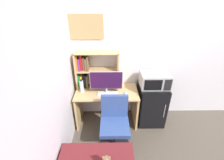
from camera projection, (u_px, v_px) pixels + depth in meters
wall_back at (178, 57)px, 2.91m from camera, size 6.40×0.04×2.60m
wall_left at (35, 116)px, 1.46m from camera, size 0.04×4.40×2.60m
desk at (107, 101)px, 2.98m from camera, size 1.17×0.62×0.75m
hutch_bookshelf at (90, 69)px, 2.85m from camera, size 0.80×0.27×0.70m
monitor at (106, 81)px, 2.70m from camera, size 0.58×0.17×0.44m
keyboard at (108, 94)px, 2.77m from camera, size 0.37×0.14×0.02m
computer_mouse at (126, 94)px, 2.76m from camera, size 0.06×0.11×0.04m
water_bottle at (82, 86)px, 2.78m from camera, size 0.07×0.07×0.26m
mini_fridge at (151, 104)px, 3.06m from camera, size 0.52×0.54×0.83m
microwave at (155, 80)px, 2.80m from camera, size 0.51×0.38×0.26m
desk_chair at (115, 127)px, 2.53m from camera, size 0.53×0.53×0.93m
wall_corkboard at (85, 27)px, 2.59m from camera, size 0.63×0.02×0.42m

